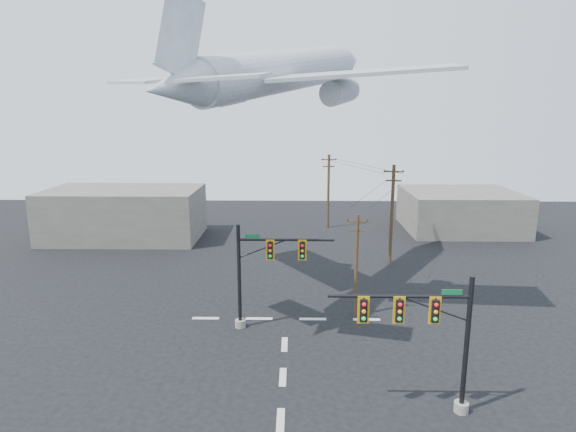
{
  "coord_description": "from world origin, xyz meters",
  "views": [
    {
      "loc": [
        0.75,
        -21.3,
        15.2
      ],
      "look_at": [
        0.28,
        5.0,
        9.4
      ],
      "focal_mm": 30.0,
      "sensor_mm": 36.0,
      "label": 1
    }
  ],
  "objects_px": {
    "signal_mast_near": "(432,338)",
    "airliner": "(283,72)",
    "utility_pole_a": "(356,264)",
    "utility_pole_b": "(392,212)",
    "utility_pole_c": "(328,190)",
    "signal_mast_far": "(259,274)"
  },
  "relations": [
    {
      "from": "signal_mast_far",
      "to": "utility_pole_b",
      "type": "height_order",
      "value": "utility_pole_b"
    },
    {
      "from": "signal_mast_far",
      "to": "utility_pole_c",
      "type": "bearing_deg",
      "value": 77.44
    },
    {
      "from": "utility_pole_b",
      "to": "airliner",
      "type": "bearing_deg",
      "value": -130.31
    },
    {
      "from": "signal_mast_far",
      "to": "airliner",
      "type": "distance_m",
      "value": 15.34
    },
    {
      "from": "signal_mast_near",
      "to": "signal_mast_far",
      "type": "height_order",
      "value": "signal_mast_far"
    },
    {
      "from": "utility_pole_a",
      "to": "airliner",
      "type": "distance_m",
      "value": 15.49
    },
    {
      "from": "utility_pole_b",
      "to": "utility_pole_c",
      "type": "relative_size",
      "value": 1.04
    },
    {
      "from": "utility_pole_c",
      "to": "utility_pole_a",
      "type": "bearing_deg",
      "value": -90.47
    },
    {
      "from": "signal_mast_near",
      "to": "airliner",
      "type": "xyz_separation_m",
      "value": [
        -7.8,
        15.85,
        13.85
      ]
    },
    {
      "from": "signal_mast_near",
      "to": "airliner",
      "type": "relative_size",
      "value": 0.28
    },
    {
      "from": "utility_pole_b",
      "to": "signal_mast_far",
      "type": "bearing_deg",
      "value": -119.7
    },
    {
      "from": "signal_mast_near",
      "to": "utility_pole_a",
      "type": "xyz_separation_m",
      "value": [
        -2.33,
        11.79,
        -0.06
      ]
    },
    {
      "from": "utility_pole_a",
      "to": "utility_pole_c",
      "type": "bearing_deg",
      "value": 97.02
    },
    {
      "from": "utility_pole_a",
      "to": "utility_pole_b",
      "type": "relative_size",
      "value": 0.79
    },
    {
      "from": "utility_pole_b",
      "to": "airliner",
      "type": "relative_size",
      "value": 0.38
    },
    {
      "from": "utility_pole_c",
      "to": "signal_mast_near",
      "type": "bearing_deg",
      "value": -87.28
    },
    {
      "from": "airliner",
      "to": "utility_pole_b",
      "type": "bearing_deg",
      "value": -19.0
    },
    {
      "from": "signal_mast_near",
      "to": "utility_pole_b",
      "type": "xyz_separation_m",
      "value": [
        2.81,
        25.13,
        1.05
      ]
    },
    {
      "from": "signal_mast_near",
      "to": "utility_pole_b",
      "type": "bearing_deg",
      "value": 83.63
    },
    {
      "from": "signal_mast_far",
      "to": "utility_pole_a",
      "type": "height_order",
      "value": "utility_pole_a"
    },
    {
      "from": "signal_mast_near",
      "to": "utility_pole_b",
      "type": "distance_m",
      "value": 25.31
    },
    {
      "from": "utility_pole_a",
      "to": "signal_mast_far",
      "type": "bearing_deg",
      "value": -157.04
    }
  ]
}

